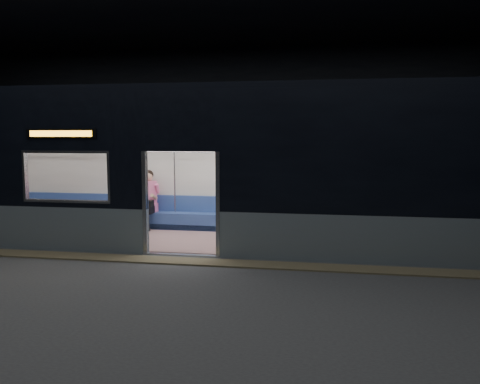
# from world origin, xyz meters

# --- Properties ---
(station_floor) EXTENTS (24.00, 14.00, 0.01)m
(station_floor) POSITION_xyz_m (0.00, 0.00, -0.01)
(station_floor) COLOR #47494C
(station_floor) RESTS_ON ground
(station_envelope) EXTENTS (24.00, 14.00, 5.00)m
(station_envelope) POSITION_xyz_m (0.00, 0.00, 3.66)
(station_envelope) COLOR black
(station_envelope) RESTS_ON station_floor
(tactile_strip) EXTENTS (22.80, 0.50, 0.03)m
(tactile_strip) POSITION_xyz_m (0.00, 0.55, 0.01)
(tactile_strip) COLOR #8C7F59
(tactile_strip) RESTS_ON station_floor
(metro_car) EXTENTS (18.00, 3.04, 3.35)m
(metro_car) POSITION_xyz_m (-0.00, 2.54, 1.85)
(metro_car) COLOR gray
(metro_car) RESTS_ON station_floor
(passenger) EXTENTS (0.46, 0.76, 1.46)m
(passenger) POSITION_xyz_m (-1.63, 3.55, 0.83)
(passenger) COLOR black
(passenger) RESTS_ON metro_car
(handbag) EXTENTS (0.38, 0.35, 0.15)m
(handbag) POSITION_xyz_m (-1.58, 3.30, 0.70)
(handbag) COLOR black
(handbag) RESTS_ON passenger
(transit_map) EXTENTS (0.92, 0.03, 0.60)m
(transit_map) POSITION_xyz_m (0.70, 3.85, 1.45)
(transit_map) COLOR white
(transit_map) RESTS_ON metro_car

